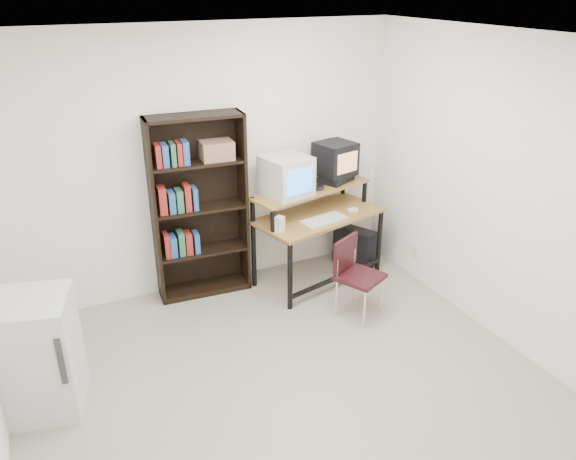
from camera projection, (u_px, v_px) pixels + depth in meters
name	position (u px, v px, depth m)	size (l,w,h in m)	color
floor	(293.00, 395.00, 4.34)	(4.00, 4.00, 0.01)	#A49C88
ceiling	(295.00, 42.00, 3.27)	(4.00, 4.00, 0.01)	white
back_wall	(205.00, 163.00, 5.45)	(4.00, 0.01, 2.60)	white
front_wall	(521.00, 446.00, 2.16)	(4.00, 0.01, 2.60)	white
right_wall	(514.00, 198.00, 4.58)	(0.01, 4.00, 2.60)	white
computer_desk	(317.00, 217.00, 5.77)	(1.45, 0.96, 0.98)	olive
crt_monitor	(286.00, 176.00, 5.50)	(0.50, 0.50, 0.40)	beige
vcr	(336.00, 179.00, 5.92)	(0.36, 0.26, 0.08)	black
crt_tv	(335.00, 159.00, 5.85)	(0.44, 0.43, 0.34)	black
cd_spindle	(318.00, 188.00, 5.70)	(0.12, 0.12, 0.05)	#26262B
keyboard	(324.00, 221.00, 5.58)	(0.47, 0.21, 0.04)	beige
mousepad	(353.00, 211.00, 5.84)	(0.22, 0.18, 0.01)	black
mouse	(353.00, 210.00, 5.82)	(0.10, 0.06, 0.03)	white
desk_speaker	(280.00, 225.00, 5.32)	(0.08, 0.07, 0.17)	beige
pc_tower	(355.00, 247.00, 6.24)	(0.20, 0.45, 0.42)	black
school_chair	(355.00, 270.00, 5.22)	(0.51, 0.51, 0.76)	black
bookshelf	(198.00, 205.00, 5.44)	(0.93, 0.36, 1.82)	black
mini_fridge	(38.00, 355.00, 4.05)	(0.65, 0.66, 0.92)	silver
wall_outlet	(415.00, 251.00, 5.94)	(0.02, 0.08, 0.12)	beige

